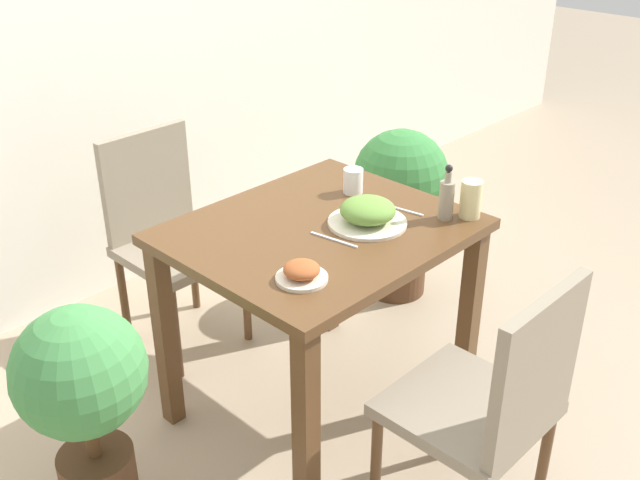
{
  "coord_description": "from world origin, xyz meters",
  "views": [
    {
      "loc": [
        -1.58,
        -1.53,
        1.86
      ],
      "look_at": [
        0.0,
        0.0,
        0.71
      ],
      "focal_mm": 42.0,
      "sensor_mm": 36.0,
      "label": 1
    }
  ],
  "objects_px": {
    "food_plate": "(368,213)",
    "juice_glass": "(471,199)",
    "side_plate": "(302,272)",
    "chair_near": "(493,401)",
    "sauce_bottle": "(446,198)",
    "potted_plant_right": "(400,195)",
    "chair_far": "(167,229)",
    "drink_cup": "(353,181)",
    "potted_plant_left": "(84,396)"
  },
  "relations": [
    {
      "from": "side_plate",
      "to": "drink_cup",
      "type": "height_order",
      "value": "drink_cup"
    },
    {
      "from": "potted_plant_left",
      "to": "potted_plant_right",
      "type": "bearing_deg",
      "value": 7.1
    },
    {
      "from": "food_plate",
      "to": "juice_glass",
      "type": "bearing_deg",
      "value": -36.48
    },
    {
      "from": "food_plate",
      "to": "potted_plant_left",
      "type": "xyz_separation_m",
      "value": [
        -0.96,
        0.23,
        -0.32
      ]
    },
    {
      "from": "side_plate",
      "to": "potted_plant_right",
      "type": "distance_m",
      "value": 1.3
    },
    {
      "from": "potted_plant_right",
      "to": "food_plate",
      "type": "bearing_deg",
      "value": -149.38
    },
    {
      "from": "chair_near",
      "to": "juice_glass",
      "type": "relative_size",
      "value": 6.83
    },
    {
      "from": "food_plate",
      "to": "sauce_bottle",
      "type": "relative_size",
      "value": 1.37
    },
    {
      "from": "potted_plant_right",
      "to": "chair_far",
      "type": "bearing_deg",
      "value": 153.94
    },
    {
      "from": "chair_near",
      "to": "side_plate",
      "type": "xyz_separation_m",
      "value": [
        -0.21,
        0.53,
        0.29
      ]
    },
    {
      "from": "food_plate",
      "to": "potted_plant_right",
      "type": "xyz_separation_m",
      "value": [
        0.74,
        0.44,
        -0.31
      ]
    },
    {
      "from": "food_plate",
      "to": "drink_cup",
      "type": "height_order",
      "value": "same"
    },
    {
      "from": "chair_far",
      "to": "juice_glass",
      "type": "bearing_deg",
      "value": -66.66
    },
    {
      "from": "side_plate",
      "to": "potted_plant_right",
      "type": "xyz_separation_m",
      "value": [
        1.14,
        0.54,
        -0.3
      ]
    },
    {
      "from": "potted_plant_left",
      "to": "potted_plant_right",
      "type": "xyz_separation_m",
      "value": [
        1.7,
        0.21,
        0.01
      ]
    },
    {
      "from": "drink_cup",
      "to": "sauce_bottle",
      "type": "relative_size",
      "value": 0.47
    },
    {
      "from": "sauce_bottle",
      "to": "potted_plant_right",
      "type": "relative_size",
      "value": 0.24
    },
    {
      "from": "drink_cup",
      "to": "potted_plant_left",
      "type": "bearing_deg",
      "value": 179.0
    },
    {
      "from": "chair_near",
      "to": "side_plate",
      "type": "bearing_deg",
      "value": -68.1
    },
    {
      "from": "side_plate",
      "to": "potted_plant_right",
      "type": "relative_size",
      "value": 0.19
    },
    {
      "from": "food_plate",
      "to": "drink_cup",
      "type": "relative_size",
      "value": 2.89
    },
    {
      "from": "chair_far",
      "to": "drink_cup",
      "type": "bearing_deg",
      "value": -62.91
    },
    {
      "from": "juice_glass",
      "to": "potted_plant_left",
      "type": "relative_size",
      "value": 0.17
    },
    {
      "from": "chair_near",
      "to": "sauce_bottle",
      "type": "relative_size",
      "value": 4.6
    },
    {
      "from": "side_plate",
      "to": "potted_plant_right",
      "type": "height_order",
      "value": "side_plate"
    },
    {
      "from": "juice_glass",
      "to": "potted_plant_right",
      "type": "bearing_deg",
      "value": 54.8
    },
    {
      "from": "chair_near",
      "to": "potted_plant_right",
      "type": "height_order",
      "value": "chair_near"
    },
    {
      "from": "food_plate",
      "to": "side_plate",
      "type": "height_order",
      "value": "food_plate"
    },
    {
      "from": "juice_glass",
      "to": "potted_plant_left",
      "type": "height_order",
      "value": "juice_glass"
    },
    {
      "from": "juice_glass",
      "to": "potted_plant_right",
      "type": "relative_size",
      "value": 0.16
    },
    {
      "from": "potted_plant_right",
      "to": "chair_near",
      "type": "bearing_deg",
      "value": -130.88
    },
    {
      "from": "drink_cup",
      "to": "juice_glass",
      "type": "distance_m",
      "value": 0.43
    },
    {
      "from": "drink_cup",
      "to": "potted_plant_right",
      "type": "height_order",
      "value": "drink_cup"
    },
    {
      "from": "chair_near",
      "to": "side_plate",
      "type": "distance_m",
      "value": 0.64
    },
    {
      "from": "food_plate",
      "to": "potted_plant_left",
      "type": "height_order",
      "value": "food_plate"
    },
    {
      "from": "food_plate",
      "to": "juice_glass",
      "type": "distance_m",
      "value": 0.35
    },
    {
      "from": "food_plate",
      "to": "potted_plant_left",
      "type": "distance_m",
      "value": 1.04
    },
    {
      "from": "chair_near",
      "to": "potted_plant_right",
      "type": "bearing_deg",
      "value": -130.88
    },
    {
      "from": "side_plate",
      "to": "potted_plant_right",
      "type": "bearing_deg",
      "value": 25.21
    },
    {
      "from": "juice_glass",
      "to": "drink_cup",
      "type": "bearing_deg",
      "value": 106.65
    },
    {
      "from": "food_plate",
      "to": "potted_plant_left",
      "type": "relative_size",
      "value": 0.35
    },
    {
      "from": "drink_cup",
      "to": "potted_plant_left",
      "type": "xyz_separation_m",
      "value": [
        -1.12,
        0.02,
        -0.33
      ]
    },
    {
      "from": "food_plate",
      "to": "drink_cup",
      "type": "distance_m",
      "value": 0.26
    },
    {
      "from": "drink_cup",
      "to": "sauce_bottle",
      "type": "bearing_deg",
      "value": -81.07
    },
    {
      "from": "juice_glass",
      "to": "chair_far",
      "type": "bearing_deg",
      "value": 113.34
    },
    {
      "from": "potted_plant_left",
      "to": "chair_near",
      "type": "bearing_deg",
      "value": -48.19
    },
    {
      "from": "chair_near",
      "to": "sauce_bottle",
      "type": "xyz_separation_m",
      "value": [
        0.41,
        0.48,
        0.34
      ]
    },
    {
      "from": "chair_far",
      "to": "side_plate",
      "type": "height_order",
      "value": "chair_far"
    },
    {
      "from": "side_plate",
      "to": "drink_cup",
      "type": "bearing_deg",
      "value": 28.58
    },
    {
      "from": "chair_near",
      "to": "juice_glass",
      "type": "distance_m",
      "value": 0.72
    }
  ]
}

